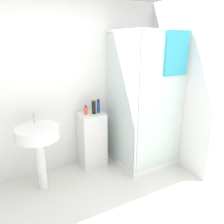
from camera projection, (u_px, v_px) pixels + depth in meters
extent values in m
cube|color=white|center=(55.00, 89.00, 3.15)|extent=(6.40, 0.06, 2.50)
cube|color=white|center=(141.00, 157.00, 3.71)|extent=(0.86, 0.86, 0.09)
cylinder|color=white|center=(148.00, 92.00, 3.93)|extent=(0.04, 0.04, 2.07)
cylinder|color=white|center=(108.00, 98.00, 3.56)|extent=(0.04, 0.04, 2.07)
cylinder|color=white|center=(182.00, 103.00, 3.24)|extent=(0.04, 0.04, 2.07)
cylinder|color=white|center=(137.00, 111.00, 2.87)|extent=(0.04, 0.04, 2.07)
cylinder|color=white|center=(166.00, 30.00, 2.74)|extent=(0.82, 0.04, 0.04)
cylinder|color=white|center=(131.00, 32.00, 3.42)|extent=(0.82, 0.04, 0.04)
cylinder|color=white|center=(122.00, 30.00, 2.90)|extent=(0.04, 0.82, 0.04)
cylinder|color=white|center=(169.00, 32.00, 3.27)|extent=(0.04, 0.82, 0.04)
cube|color=silver|center=(162.00, 106.00, 3.04)|extent=(0.78, 0.01, 1.94)
cube|color=silver|center=(120.00, 102.00, 3.20)|extent=(0.01, 0.78, 1.94)
cylinder|color=#B7BABF|center=(141.00, 104.00, 3.84)|extent=(0.02, 0.02, 1.55)
cylinder|color=#B7BABF|center=(145.00, 57.00, 3.55)|extent=(0.07, 0.07, 0.04)
cube|color=#38ADC6|center=(177.00, 54.00, 2.88)|extent=(0.39, 0.03, 0.58)
cube|color=silver|center=(92.00, 140.00, 3.44)|extent=(0.38, 0.35, 0.87)
sphere|color=gold|center=(97.00, 142.00, 3.27)|extent=(0.02, 0.02, 0.02)
cylinder|color=white|center=(41.00, 164.00, 2.88)|extent=(0.12, 0.12, 0.74)
cylinder|color=white|center=(37.00, 133.00, 2.74)|extent=(0.54, 0.54, 0.15)
cylinder|color=#B7BABF|center=(34.00, 118.00, 2.86)|extent=(0.02, 0.02, 0.13)
cube|color=#B7BABF|center=(34.00, 115.00, 2.81)|extent=(0.02, 0.07, 0.02)
cylinder|color=#E5562D|center=(86.00, 111.00, 3.25)|extent=(0.06, 0.06, 0.11)
cylinder|color=black|center=(86.00, 106.00, 3.23)|extent=(0.02, 0.02, 0.02)
cube|color=black|center=(86.00, 106.00, 3.22)|extent=(0.01, 0.03, 0.01)
cylinder|color=black|center=(94.00, 107.00, 3.26)|extent=(0.06, 0.06, 0.20)
cylinder|color=gold|center=(94.00, 100.00, 3.22)|extent=(0.05, 0.05, 0.02)
cylinder|color=navy|center=(98.00, 107.00, 3.31)|extent=(0.05, 0.05, 0.18)
cylinder|color=black|center=(98.00, 100.00, 3.28)|extent=(0.04, 0.04, 0.02)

